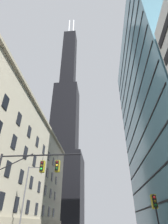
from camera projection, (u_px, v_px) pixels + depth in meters
name	position (u px, v px, depth m)	size (l,w,h in m)	color
station_building	(4.00, 164.00, 37.20)	(13.51, 58.27, 24.15)	#B2A88E
dark_skyscraper	(64.00, 133.00, 120.27)	(24.71, 24.71, 184.86)	black
glass_office_midrise	(167.00, 105.00, 41.41)	(15.30, 37.80, 49.58)	teal
traffic_signal_mast	(29.00, 175.00, 16.38)	(8.03, 0.63, 7.12)	black
traffic_light_near_right	(155.00, 204.00, 14.37)	(0.40, 0.63, 3.31)	black
street_lamppost	(27.00, 192.00, 25.39)	(2.47, 0.32, 8.66)	#47474C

